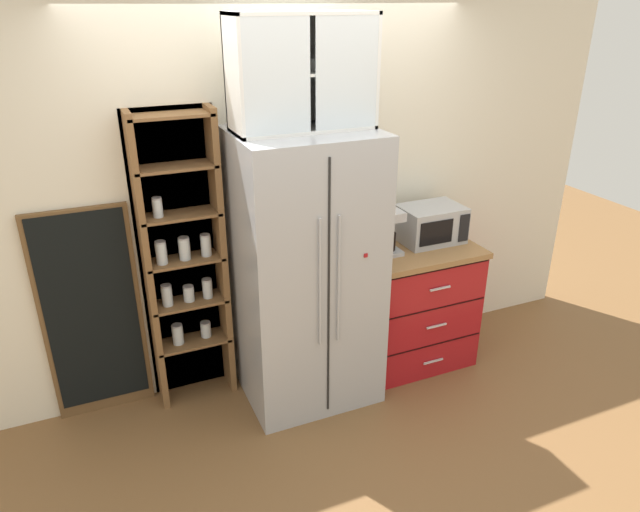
{
  "coord_description": "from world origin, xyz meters",
  "views": [
    {
      "loc": [
        -1.25,
        -3.13,
        2.52
      ],
      "look_at": [
        0.1,
        -0.01,
        1.0
      ],
      "focal_mm": 32.32,
      "sensor_mm": 36.0,
      "label": 1
    }
  ],
  "objects_px": {
    "coffee_maker": "(385,231)",
    "chalkboard_menu": "(92,315)",
    "refrigerator": "(306,271)",
    "microwave": "(431,224)",
    "mug_sage": "(412,236)",
    "bottle_clear": "(411,227)"
  },
  "relations": [
    {
      "from": "refrigerator",
      "to": "microwave",
      "type": "distance_m",
      "value": 1.02
    },
    {
      "from": "mug_sage",
      "to": "bottle_clear",
      "type": "relative_size",
      "value": 0.43
    },
    {
      "from": "microwave",
      "to": "bottle_clear",
      "type": "bearing_deg",
      "value": 162.4
    },
    {
      "from": "coffee_maker",
      "to": "refrigerator",
      "type": "bearing_deg",
      "value": -174.61
    },
    {
      "from": "mug_sage",
      "to": "coffee_maker",
      "type": "bearing_deg",
      "value": -165.06
    },
    {
      "from": "refrigerator",
      "to": "coffee_maker",
      "type": "xyz_separation_m",
      "value": [
        0.61,
        0.06,
        0.17
      ]
    },
    {
      "from": "chalkboard_menu",
      "to": "mug_sage",
      "type": "bearing_deg",
      "value": -5.45
    },
    {
      "from": "coffee_maker",
      "to": "chalkboard_menu",
      "type": "distance_m",
      "value": 1.98
    },
    {
      "from": "coffee_maker",
      "to": "bottle_clear",
      "type": "height_order",
      "value": "coffee_maker"
    },
    {
      "from": "refrigerator",
      "to": "mug_sage",
      "type": "bearing_deg",
      "value": 8.29
    },
    {
      "from": "chalkboard_menu",
      "to": "microwave",
      "type": "bearing_deg",
      "value": -5.8
    },
    {
      "from": "refrigerator",
      "to": "coffee_maker",
      "type": "distance_m",
      "value": 0.64
    },
    {
      "from": "mug_sage",
      "to": "microwave",
      "type": "bearing_deg",
      "value": -11.39
    },
    {
      "from": "coffee_maker",
      "to": "mug_sage",
      "type": "relative_size",
      "value": 2.87
    },
    {
      "from": "refrigerator",
      "to": "microwave",
      "type": "relative_size",
      "value": 4.14
    },
    {
      "from": "mug_sage",
      "to": "chalkboard_menu",
      "type": "bearing_deg",
      "value": 174.55
    },
    {
      "from": "coffee_maker",
      "to": "bottle_clear",
      "type": "bearing_deg",
      "value": 18.35
    },
    {
      "from": "chalkboard_menu",
      "to": "bottle_clear",
      "type": "bearing_deg",
      "value": -5.03
    },
    {
      "from": "microwave",
      "to": "mug_sage",
      "type": "relative_size",
      "value": 4.07
    },
    {
      "from": "bottle_clear",
      "to": "refrigerator",
      "type": "bearing_deg",
      "value": -170.65
    },
    {
      "from": "chalkboard_menu",
      "to": "coffee_maker",
      "type": "bearing_deg",
      "value": -8.21
    },
    {
      "from": "microwave",
      "to": "coffee_maker",
      "type": "relative_size",
      "value": 1.42
    }
  ]
}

